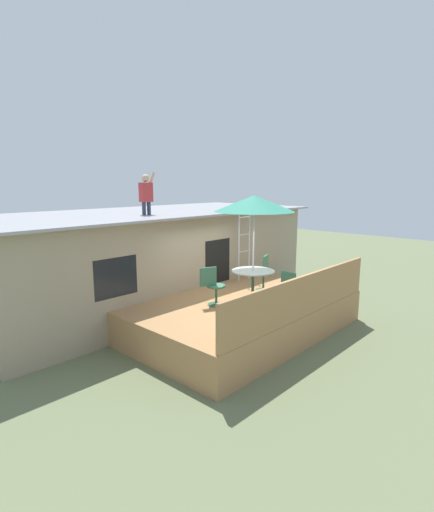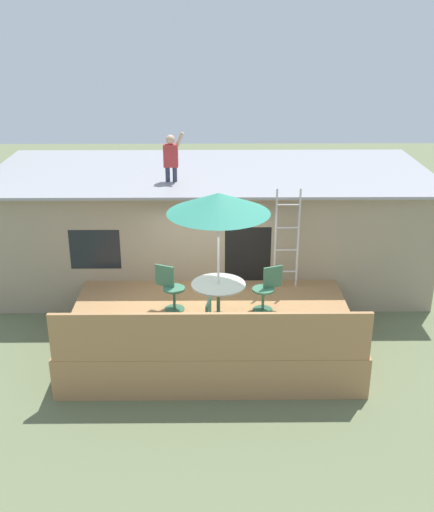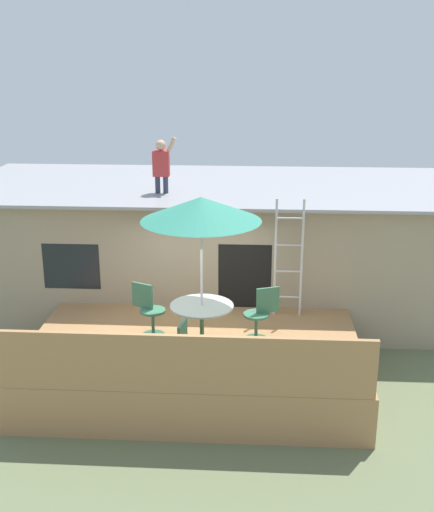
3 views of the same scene
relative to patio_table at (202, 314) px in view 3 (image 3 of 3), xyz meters
The scene contains 11 objects.
ground_plane 1.41m from the patio_table, 128.65° to the left, with size 40.00×40.00×0.00m, color #66704C.
house 3.78m from the patio_table, 92.22° to the left, with size 10.50×4.50×2.79m.
deck 1.01m from the patio_table, 128.65° to the left, with size 5.56×3.48×0.80m, color #A87A4C.
deck_railing 1.52m from the patio_table, 95.56° to the right, with size 5.46×0.08×0.90m, color #A87A4C.
patio_table is the anchor object (origin of this frame).
patio_umbrella 1.76m from the patio_table, ahead, with size 1.90×1.90×2.54m.
step_ladder 2.13m from the patio_table, 45.23° to the left, with size 0.52×0.04×2.20m.
person_figure 3.58m from the patio_table, 110.02° to the left, with size 0.47×0.20×1.11m.
patio_chair_left 1.04m from the patio_table, 155.75° to the left, with size 0.59×0.44×0.92m.
patio_chair_right 1.03m from the patio_table, 20.67° to the left, with size 0.60×0.44×0.92m.
patio_chair_near 1.02m from the patio_table, 99.50° to the right, with size 0.44×0.62×0.92m.
Camera 3 is at (1.00, -9.82, 5.48)m, focal length 44.99 mm.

